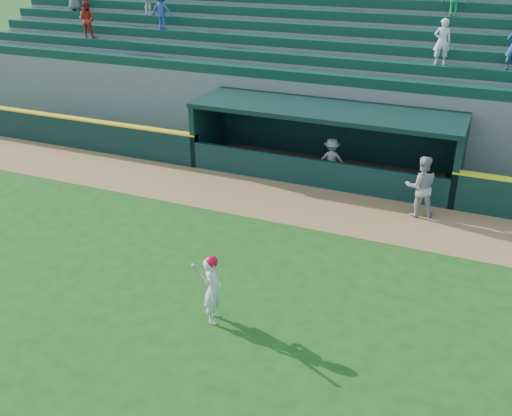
# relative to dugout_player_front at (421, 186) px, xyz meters

# --- Properties ---
(ground) EXTENTS (120.00, 120.00, 0.00)m
(ground) POSITION_rel_dugout_player_front_xyz_m (-3.71, -5.61, -0.97)
(ground) COLOR #184912
(ground) RESTS_ON ground
(warning_track) EXTENTS (40.00, 3.00, 0.01)m
(warning_track) POSITION_rel_dugout_player_front_xyz_m (-3.71, -0.71, -0.96)
(warning_track) COLOR olive
(warning_track) RESTS_ON ground
(field_wall_left) EXTENTS (15.50, 0.30, 1.20)m
(field_wall_left) POSITION_rel_dugout_player_front_xyz_m (-15.96, 0.94, -0.37)
(field_wall_left) COLOR black
(field_wall_left) RESTS_ON ground
(wall_stripe_left) EXTENTS (15.50, 0.32, 0.06)m
(wall_stripe_left) POSITION_rel_dugout_player_front_xyz_m (-15.96, 0.94, 0.26)
(wall_stripe_left) COLOR yellow
(wall_stripe_left) RESTS_ON field_wall_left
(dugout_player_front) EXTENTS (1.13, 1.00, 1.93)m
(dugout_player_front) POSITION_rel_dugout_player_front_xyz_m (0.00, 0.00, 0.00)
(dugout_player_front) COLOR #9E9E99
(dugout_player_front) RESTS_ON ground
(dugout_player_inside) EXTENTS (1.10, 0.79, 1.54)m
(dugout_player_inside) POSITION_rel_dugout_player_front_xyz_m (-3.28, 1.66, -0.20)
(dugout_player_inside) COLOR #A8A8A3
(dugout_player_inside) RESTS_ON ground
(dugout) EXTENTS (9.40, 2.80, 2.46)m
(dugout) POSITION_rel_dugout_player_front_xyz_m (-3.71, 2.40, 0.39)
(dugout) COLOR slate
(dugout) RESTS_ON ground
(stands) EXTENTS (34.50, 6.25, 7.57)m
(stands) POSITION_rel_dugout_player_front_xyz_m (-3.71, 6.97, 1.44)
(stands) COLOR slate
(stands) RESTS_ON ground
(batter_at_plate) EXTENTS (0.54, 0.82, 1.66)m
(batter_at_plate) POSITION_rel_dugout_player_front_xyz_m (-3.36, -7.24, -0.14)
(batter_at_plate) COLOR silver
(batter_at_plate) RESTS_ON ground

